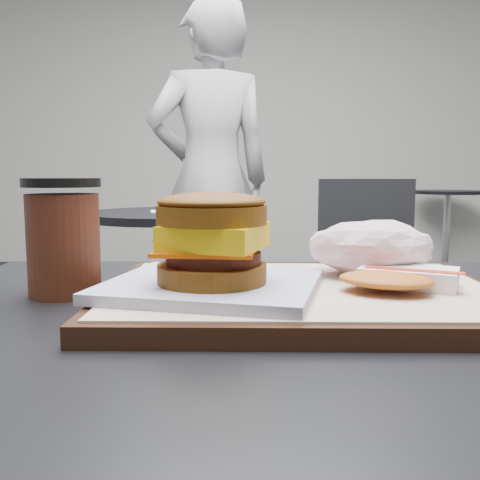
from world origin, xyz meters
The scene contains 10 objects.
serving_tray centered at (0.00, 0.04, 0.78)m, with size 0.38×0.28×0.02m.
breakfast_sandwich centered at (-0.08, 0.00, 0.83)m, with size 0.22×0.21×0.09m.
hash_brown centered at (0.09, 0.02, 0.80)m, with size 0.13×0.12×0.02m.
crumpled_wrapper centered at (0.08, 0.10, 0.82)m, with size 0.13×0.11×0.06m, color white, non-canonical shape.
coffee_cup centered at (-0.24, 0.08, 0.83)m, with size 0.08×0.08×0.12m.
neighbor_table centered at (-0.35, 1.65, 0.55)m, with size 0.70×0.70×0.75m.
napkin centered at (-0.37, 1.64, 0.75)m, with size 0.12×0.12×0.00m, color white.
neighbor_chair centered at (0.32, 1.77, 0.51)m, with size 0.60×0.43×0.88m.
patron centered at (-0.24, 2.22, 0.87)m, with size 0.64×0.42×1.75m, color #BAB9BE.
bg_table_far centered at (1.80, 4.50, 0.56)m, with size 0.66×0.66×0.75m.
Camera 1 is at (-0.05, -0.48, 0.90)m, focal length 40.00 mm.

